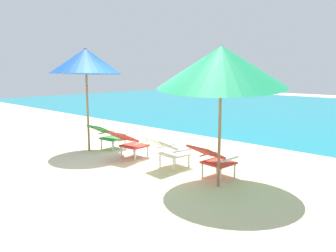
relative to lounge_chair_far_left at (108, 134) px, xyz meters
name	(u,v)px	position (x,y,z in m)	size (l,w,h in m)	color
ground_plane	(248,136)	(1.64, 4.05, -0.40)	(40.00, 40.00, 0.00)	beige
ocean_band	(335,112)	(1.64, 12.15, -0.40)	(40.00, 18.00, 0.01)	teal
lounge_chair_far_left	(108,134)	(0.00, 0.00, 0.00)	(0.59, 0.91, 0.68)	#338E3D
lounge_chair_near_left	(129,142)	(1.06, -0.19, 0.00)	(0.62, 0.92, 0.68)	red
lounge_chair_near_right	(168,149)	(2.21, -0.13, 0.00)	(0.64, 0.93, 0.68)	silver
lounge_chair_far_right	(213,158)	(3.28, -0.05, 0.00)	(0.60, 0.91, 0.68)	red
beach_umbrella_left	(86,61)	(-0.26, -0.39, 1.81)	(2.35, 2.36, 2.55)	olive
beach_umbrella_right	(221,67)	(3.59, -0.31, 1.65)	(2.94, 2.96, 2.50)	olive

